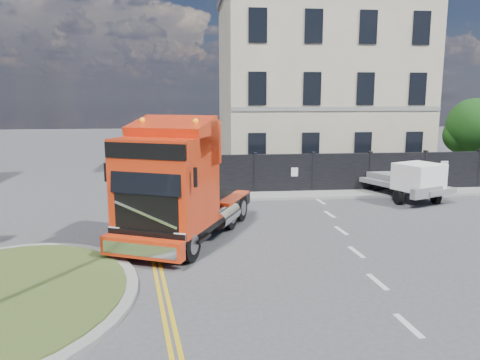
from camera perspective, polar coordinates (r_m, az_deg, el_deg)
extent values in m
plane|color=#424244|center=(15.09, 2.75, -8.68)|extent=(120.00, 120.00, 0.00)
cube|color=black|center=(24.83, 13.36, 0.89)|extent=(18.00, 0.25, 2.00)
cube|color=beige|center=(31.70, 9.15, 11.14)|extent=(12.00, 10.00, 11.00)
cylinder|color=#382619|center=(31.22, 26.40, 2.32)|extent=(0.24, 0.24, 2.40)
sphere|color=#16320F|center=(31.05, 26.69, 5.98)|extent=(3.20, 3.20, 3.20)
sphere|color=#16320F|center=(31.16, 25.44, 4.98)|extent=(2.20, 2.20, 2.20)
cube|color=gray|center=(24.17, 13.97, -1.65)|extent=(20.00, 1.60, 0.12)
cube|color=black|center=(16.78, -6.06, -4.05)|extent=(4.91, 6.93, 0.46)
cube|color=red|center=(14.89, -8.95, -0.27)|extent=(3.43, 3.48, 2.87)
cube|color=red|center=(15.69, -7.30, 4.65)|extent=(2.72, 1.88, 1.44)
cube|color=black|center=(13.68, -11.46, 0.48)|extent=(2.09, 0.97, 1.08)
cube|color=red|center=(13.89, -11.83, -8.11)|extent=(2.49, 1.37, 0.56)
cylinder|color=black|center=(15.12, -13.97, -6.82)|extent=(0.73, 1.11, 1.07)
cylinder|color=gray|center=(15.12, -13.97, -6.82)|extent=(0.57, 0.69, 0.59)
cylinder|color=black|center=(14.11, -6.21, -7.79)|extent=(0.73, 1.11, 1.07)
cylinder|color=gray|center=(14.11, -6.21, -7.79)|extent=(0.57, 0.69, 0.59)
cylinder|color=black|center=(18.19, -7.94, -3.74)|extent=(0.73, 1.11, 1.07)
cylinder|color=gray|center=(18.19, -7.94, -3.74)|extent=(0.57, 0.69, 0.59)
cylinder|color=black|center=(17.37, -1.32, -4.31)|extent=(0.73, 1.11, 1.07)
cylinder|color=gray|center=(17.37, -1.32, -4.31)|extent=(0.57, 0.69, 0.59)
cylinder|color=black|center=(19.28, -6.36, -2.91)|extent=(0.73, 1.11, 1.07)
cylinder|color=gray|center=(19.28, -6.36, -2.91)|extent=(0.57, 0.69, 0.59)
cylinder|color=black|center=(18.50, -0.07, -3.41)|extent=(0.73, 1.11, 1.07)
cylinder|color=gray|center=(18.50, -0.07, -3.41)|extent=(0.57, 0.69, 0.59)
cube|color=slate|center=(24.11, 19.36, -0.50)|extent=(3.42, 4.84, 0.23)
cube|color=white|center=(22.77, 20.95, 0.36)|extent=(2.31, 2.26, 1.22)
cylinder|color=black|center=(22.55, 18.78, -2.03)|extent=(0.23, 0.66, 0.66)
cylinder|color=black|center=(23.35, 22.76, -1.88)|extent=(0.23, 0.66, 0.66)
cylinder|color=black|center=(25.08, 16.11, -0.70)|extent=(0.23, 0.66, 0.66)
cylinder|color=black|center=(25.80, 19.78, -0.61)|extent=(0.23, 0.66, 0.66)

